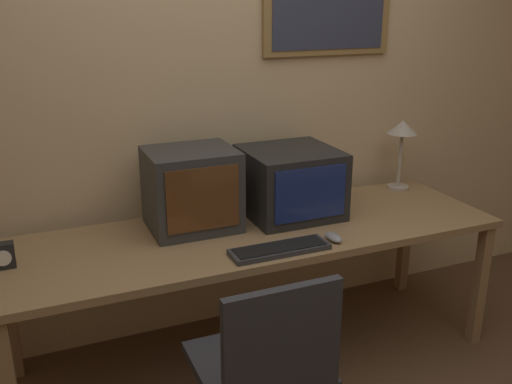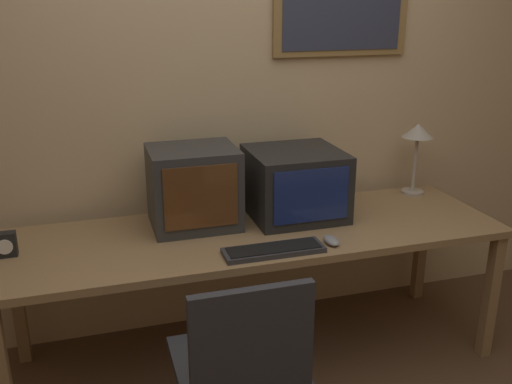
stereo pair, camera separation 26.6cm
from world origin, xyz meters
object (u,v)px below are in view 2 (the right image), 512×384
object	(u,v)px
monitor_right	(295,183)
mouse_near_keyboard	(331,240)
desk_lamp	(417,138)
desk_clock	(5,245)
keyboard_main	(273,250)
monitor_left	(194,187)

from	to	relation	value
monitor_right	mouse_near_keyboard	world-z (taller)	monitor_right
mouse_near_keyboard	desk_lamp	size ratio (longest dim) A/B	0.28
desk_lamp	mouse_near_keyboard	bearing A→B (deg)	-144.87
mouse_near_keyboard	desk_clock	xyz separation A→B (m)	(-1.39, 0.28, 0.04)
monitor_right	desk_clock	bearing A→B (deg)	-175.54
keyboard_main	mouse_near_keyboard	size ratio (longest dim) A/B	3.97
monitor_right	desk_lamp	xyz separation A→B (m)	(0.76, 0.12, 0.15)
keyboard_main	desk_clock	size ratio (longest dim) A/B	4.12
monitor_left	monitor_right	size ratio (longest dim) A/B	0.92
monitor_left	desk_clock	xyz separation A→B (m)	(-0.84, -0.12, -0.14)
monitor_left	mouse_near_keyboard	size ratio (longest dim) A/B	3.68
monitor_left	mouse_near_keyboard	world-z (taller)	monitor_left
desk_lamp	keyboard_main	bearing A→B (deg)	-152.48
keyboard_main	desk_lamp	distance (m)	1.18
monitor_right	desk_lamp	world-z (taller)	desk_lamp
monitor_left	monitor_right	distance (m)	0.51
desk_lamp	monitor_left	bearing A→B (deg)	-175.24
desk_clock	desk_lamp	bearing A→B (deg)	6.15
desk_lamp	monitor_right	bearing A→B (deg)	-170.88
monitor_left	desk_clock	distance (m)	0.86
keyboard_main	mouse_near_keyboard	world-z (taller)	mouse_near_keyboard
monitor_right	mouse_near_keyboard	xyz separation A→B (m)	(0.03, -0.39, -0.15)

